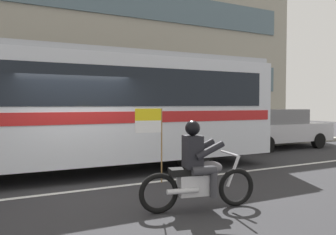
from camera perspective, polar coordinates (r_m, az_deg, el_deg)
ground_plane at (r=7.98m, az=-15.63°, el=-11.15°), size 60.00×60.00×0.00m
sidewalk_curb at (r=12.92m, az=-20.08°, el=-5.71°), size 28.00×3.80×0.15m
lane_center_stripe at (r=7.41m, az=-14.71°, el=-12.16°), size 26.60×0.14×0.01m
office_building_facade at (r=15.35m, az=-21.37°, el=13.01°), size 28.00×0.89×9.46m
transit_bus at (r=8.94m, az=-17.15°, el=2.45°), size 11.55×2.82×3.22m
motorcycle_with_rider at (r=5.80m, az=5.17°, el=-9.41°), size 2.17×0.71×1.78m
parked_sedan_curbside at (r=14.55m, az=18.45°, el=-1.74°), size 4.66×1.89×1.64m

